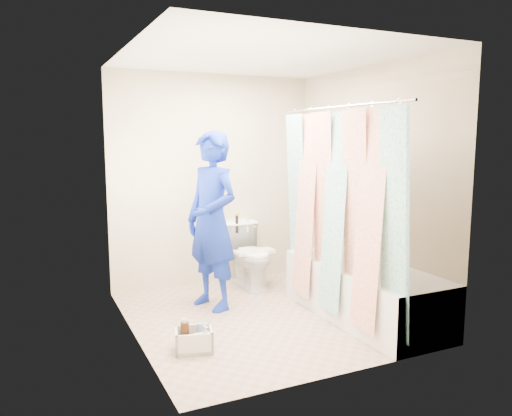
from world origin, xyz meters
name	(u,v)px	position (x,y,z in m)	size (l,w,h in m)	color
floor	(263,316)	(0.00, 0.00, 0.00)	(2.60, 2.60, 0.00)	tan
ceiling	(263,56)	(0.00, 0.00, 2.40)	(2.40, 2.60, 0.02)	white
wall_back	(214,180)	(0.00, 1.30, 1.20)	(2.40, 0.02, 2.40)	beige
wall_front	(345,209)	(0.00, -1.30, 1.20)	(2.40, 0.02, 2.40)	beige
wall_left	(131,198)	(-1.20, 0.00, 1.20)	(0.02, 2.60, 2.40)	beige
wall_right	(369,186)	(1.20, 0.00, 1.20)	(0.02, 2.60, 2.40)	beige
bathtub	(364,290)	(0.85, -0.43, 0.27)	(0.70, 1.75, 0.50)	silver
curtain_rod	(338,107)	(0.52, -0.43, 1.95)	(0.02, 0.02, 1.90)	silver
shower_curtain	(336,213)	(0.52, -0.43, 1.02)	(0.06, 1.75, 1.80)	white
toilet	(250,255)	(0.30, 0.95, 0.36)	(0.41, 0.71, 0.73)	white
tank_lid	(254,252)	(0.30, 0.83, 0.43)	(0.44, 0.19, 0.03)	white
tank_internals	(240,222)	(0.26, 1.14, 0.71)	(0.18, 0.06, 0.24)	black
plumber	(212,221)	(-0.33, 0.46, 0.88)	(0.64, 0.42, 1.75)	#1136AA
cleaning_caddy	(195,341)	(-0.82, -0.47, 0.08)	(0.34, 0.30, 0.23)	silver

